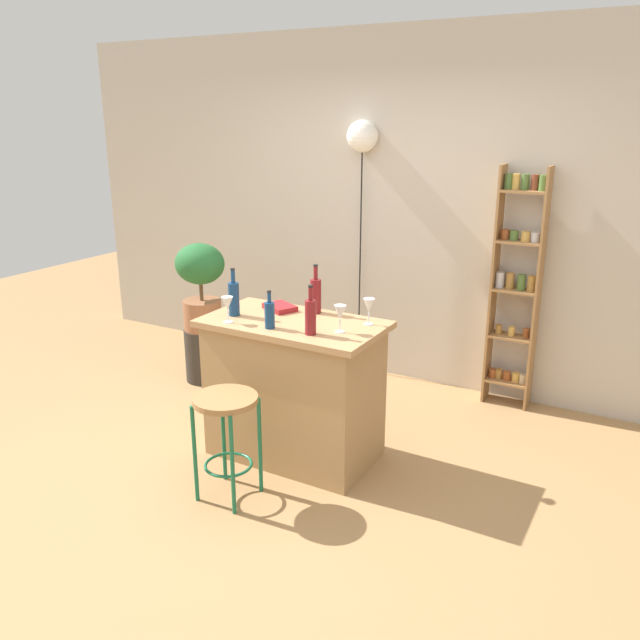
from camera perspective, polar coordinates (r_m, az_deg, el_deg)
The scene contains 16 objects.
ground at distance 4.21m, azimuth -4.40°, elevation -13.25°, with size 12.00×12.00×0.00m, color #A37A4C.
back_wall at distance 5.39m, azimuth 6.97°, elevation 9.43°, with size 6.40×0.10×2.80m, color #BCB2A3.
kitchen_counter at distance 4.22m, azimuth -2.27°, elevation -6.02°, with size 1.13×0.63×0.92m.
bar_stool at distance 3.80m, azimuth -8.17°, elevation -8.75°, with size 0.37×0.37×0.64m.
spice_shelf at distance 5.03m, azimuth 16.72°, elevation 2.98°, with size 0.34×0.17×1.81m.
plant_stool at distance 5.57m, azimuth -10.01°, elevation -2.97°, with size 0.33×0.33×0.45m, color #2D2823.
potted_plant at distance 5.38m, azimuth -10.37°, elevation 3.41°, with size 0.41×0.37×0.72m.
bottle_vinegar at distance 3.78m, azimuth -0.83°, elevation 0.36°, with size 0.07×0.07×0.30m.
bottle_soda_blue at distance 3.91m, azimuth -4.42°, elevation 0.51°, with size 0.06×0.06×0.23m.
bottle_sauce_amber at distance 4.17m, azimuth -7.53°, elevation 1.94°, with size 0.07×0.07×0.31m.
bottle_spirits_clear at distance 4.19m, azimuth -0.38°, elevation 2.22°, with size 0.07×0.07×0.32m.
wine_glass_left at distance 3.97m, azimuth 4.29°, elevation 1.22°, with size 0.07×0.07×0.16m.
wine_glass_center at distance 4.04m, azimuth -8.08°, elevation 1.38°, with size 0.07×0.07×0.16m.
wine_glass_right at distance 3.82m, azimuth 1.76°, elevation 0.62°, with size 0.07×0.07×0.16m.
cookbook at distance 4.29m, azimuth -3.52°, elevation 1.11°, with size 0.21×0.15×0.04m, color maroon.
pendant_globe_light at distance 5.36m, azimuth 3.72°, elevation 15.53°, with size 0.25×0.25×2.11m.
Camera 1 is at (2.05, -2.98, 2.16)m, focal length 36.68 mm.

